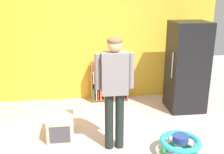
# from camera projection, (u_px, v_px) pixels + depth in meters

# --- Properties ---
(ground_plane) EXTENTS (12.00, 12.00, 0.00)m
(ground_plane) POSITION_uv_depth(u_px,v_px,m) (110.00, 154.00, 4.01)
(ground_plane) COLOR beige
(ground_plane) RESTS_ON ground
(back_wall) EXTENTS (5.20, 0.06, 2.70)m
(back_wall) POSITION_uv_depth(u_px,v_px,m) (97.00, 38.00, 5.80)
(back_wall) COLOR yellow
(back_wall) RESTS_ON ground
(refrigerator) EXTENTS (0.73, 0.68, 1.78)m
(refrigerator) POSITION_uv_depth(u_px,v_px,m) (187.00, 67.00, 5.34)
(refrigerator) COLOR black
(refrigerator) RESTS_ON ground
(bookshelf) EXTENTS (0.80, 0.28, 0.85)m
(bookshelf) POSITION_uv_depth(u_px,v_px,m) (107.00, 84.00, 5.95)
(bookshelf) COLOR brown
(bookshelf) RESTS_ON ground
(standing_person) EXTENTS (0.57, 0.22, 1.73)m
(standing_person) POSITION_uv_depth(u_px,v_px,m) (114.00, 83.00, 3.87)
(standing_person) COLOR black
(standing_person) RESTS_ON ground
(baby_walker) EXTENTS (0.60, 0.60, 0.32)m
(baby_walker) POSITION_uv_depth(u_px,v_px,m) (180.00, 145.00, 3.95)
(baby_walker) COLOR #25924D
(baby_walker) RESTS_ON ground
(pet_carrier) EXTENTS (0.42, 0.55, 0.36)m
(pet_carrier) POSITION_uv_depth(u_px,v_px,m) (61.00, 127.00, 4.45)
(pet_carrier) COLOR beige
(pet_carrier) RESTS_ON ground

